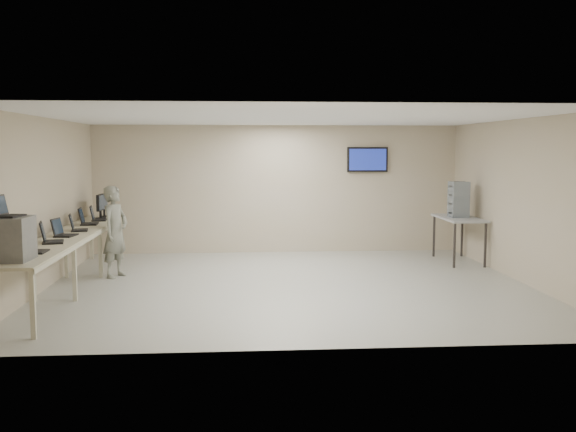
{
  "coord_description": "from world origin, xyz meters",
  "views": [
    {
      "loc": [
        -0.8,
        -10.59,
        2.29
      ],
      "look_at": [
        0.0,
        0.2,
        1.15
      ],
      "focal_mm": 40.0,
      "sensor_mm": 36.0,
      "label": 1
    }
  ],
  "objects": [
    {
      "name": "monitor_near",
      "position": [
        -3.6,
        2.4,
        1.19
      ],
      "size": [
        0.22,
        0.49,
        0.48
      ],
      "color": "black",
      "rests_on": "workbench"
    },
    {
      "name": "workbench",
      "position": [
        -3.59,
        0.0,
        0.83
      ],
      "size": [
        0.76,
        6.0,
        0.9
      ],
      "color": "#BEB18C",
      "rests_on": "ground"
    },
    {
      "name": "laptop_3",
      "position": [
        -3.59,
        0.43,
        0.97
      ],
      "size": [
        0.36,
        0.41,
        0.28
      ],
      "rotation": [
        0.0,
        0.0,
        0.2
      ],
      "color": "black",
      "rests_on": "workbench"
    },
    {
      "name": "storage_bins",
      "position": [
        3.58,
        1.99,
        1.27
      ],
      "size": [
        0.34,
        0.38,
        0.72
      ],
      "color": "gray",
      "rests_on": "side_table"
    },
    {
      "name": "laptop_on_box",
      "position": [
        -3.7,
        -2.47,
        1.52
      ],
      "size": [
        0.34,
        0.39,
        0.27
      ],
      "rotation": [
        0.0,
        0.0,
        -0.16
      ],
      "color": "black",
      "rests_on": "equipment_box"
    },
    {
      "name": "room",
      "position": [
        0.03,
        0.06,
        1.41
      ],
      "size": [
        8.01,
        7.01,
        2.81
      ],
      "color": "#AEAD9B",
      "rests_on": "ground"
    },
    {
      "name": "laptop_1",
      "position": [
        -3.64,
        -0.96,
        0.98
      ],
      "size": [
        0.41,
        0.46,
        0.31
      ],
      "rotation": [
        0.0,
        0.0,
        0.23
      ],
      "color": "black",
      "rests_on": "workbench"
    },
    {
      "name": "monitor_far",
      "position": [
        -3.6,
        2.75,
        1.17
      ],
      "size": [
        0.2,
        0.46,
        0.45
      ],
      "color": "black",
      "rests_on": "workbench"
    },
    {
      "name": "side_table",
      "position": [
        3.6,
        1.99,
        0.84
      ],
      "size": [
        0.71,
        1.52,
        0.91
      ],
      "color": "#A0A0A0",
      "rests_on": "ground"
    },
    {
      "name": "soldier",
      "position": [
        -3.03,
        0.91,
        0.82
      ],
      "size": [
        0.59,
        0.7,
        1.63
      ],
      "primitive_type": "imported",
      "rotation": [
        0.0,
        0.0,
        1.16
      ],
      "color": "#5F6258",
      "rests_on": "ground"
    },
    {
      "name": "laptop_0",
      "position": [
        -3.6,
        -1.86,
        0.97
      ],
      "size": [
        0.3,
        0.36,
        0.28
      ],
      "rotation": [
        0.0,
        0.0,
        0.0
      ],
      "color": "black",
      "rests_on": "workbench"
    },
    {
      "name": "equipment_box",
      "position": [
        -3.65,
        -2.47,
        1.17
      ],
      "size": [
        0.47,
        0.54,
        0.55
      ],
      "primitive_type": "cube",
      "rotation": [
        0.0,
        0.0,
        -0.02
      ],
      "color": "slate",
      "rests_on": "workbench"
    },
    {
      "name": "laptop_4",
      "position": [
        -3.64,
        1.33,
        0.98
      ],
      "size": [
        0.36,
        0.42,
        0.31
      ],
      "rotation": [
        0.0,
        0.0,
        0.1
      ],
      "color": "black",
      "rests_on": "workbench"
    },
    {
      "name": "laptop_2",
      "position": [
        -3.64,
        -0.24,
        0.97
      ],
      "size": [
        0.35,
        0.41,
        0.29
      ],
      "rotation": [
        0.0,
        0.0,
        -0.14
      ],
      "color": "black",
      "rests_on": "workbench"
    },
    {
      "name": "laptop_5",
      "position": [
        -3.6,
        2.0,
        0.97
      ],
      "size": [
        0.35,
        0.4,
        0.29
      ],
      "rotation": [
        0.0,
        0.0,
        0.14
      ],
      "color": "black",
      "rests_on": "workbench"
    }
  ]
}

